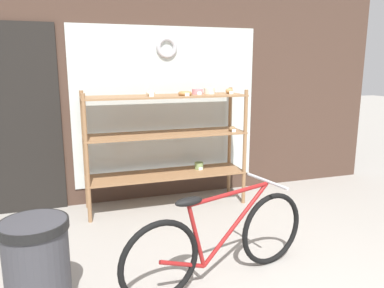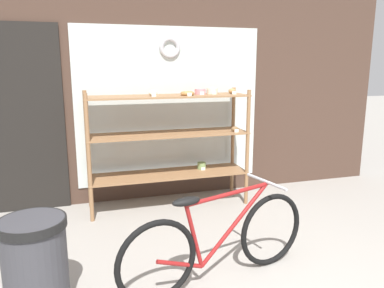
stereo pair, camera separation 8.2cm
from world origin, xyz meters
TOP-DOWN VIEW (x-y plane):
  - storefront_facade at (-0.03, 2.99)m, footprint 6.29×0.13m
  - display_case at (0.13, 2.61)m, footprint 1.85×0.49m
  - bicycle at (0.08, 0.92)m, footprint 1.63×0.53m
  - trash_bin at (-1.22, 0.96)m, footprint 0.44×0.44m

SIDE VIEW (x-z plane):
  - bicycle at x=0.08m, z-range -0.04..0.71m
  - trash_bin at x=-1.22m, z-range 0.03..0.69m
  - display_case at x=0.13m, z-range 0.16..1.54m
  - storefront_facade at x=-0.03m, z-range -0.05..3.81m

